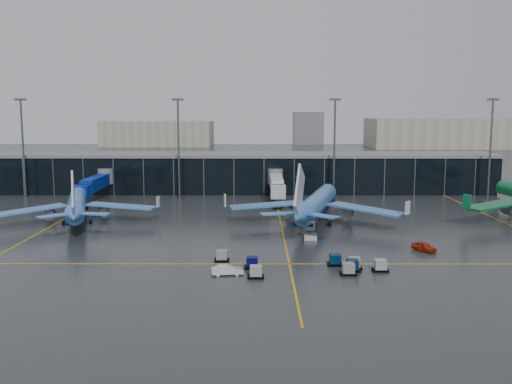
{
  "coord_description": "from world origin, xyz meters",
  "views": [
    {
      "loc": [
        5.39,
        -96.25,
        22.12
      ],
      "look_at": [
        5.0,
        18.0,
        6.0
      ],
      "focal_mm": 40.0,
      "sensor_mm": 36.0,
      "label": 1
    }
  ],
  "objects_px": {
    "airliner_arkefly": "(76,194)",
    "airliner_klm_near": "(317,192)",
    "mobile_airstair": "(310,234)",
    "service_van_white": "(227,270)",
    "service_van_red": "(424,247)",
    "baggage_carts": "(312,265)"
  },
  "relations": [
    {
      "from": "airliner_klm_near",
      "to": "service_van_red",
      "type": "bearing_deg",
      "value": -42.12
    },
    {
      "from": "airliner_arkefly",
      "to": "service_van_red",
      "type": "relative_size",
      "value": 8.77
    },
    {
      "from": "baggage_carts",
      "to": "mobile_airstair",
      "type": "height_order",
      "value": "mobile_airstair"
    },
    {
      "from": "mobile_airstair",
      "to": "airliner_arkefly",
      "type": "bearing_deg",
      "value": 164.76
    },
    {
      "from": "service_van_white",
      "to": "airliner_arkefly",
      "type": "bearing_deg",
      "value": 32.16
    },
    {
      "from": "airliner_klm_near",
      "to": "service_van_white",
      "type": "bearing_deg",
      "value": -98.72
    },
    {
      "from": "mobile_airstair",
      "to": "service_van_white",
      "type": "relative_size",
      "value": 0.79
    },
    {
      "from": "airliner_arkefly",
      "to": "airliner_klm_near",
      "type": "xyz_separation_m",
      "value": [
        48.15,
        -0.68,
        0.65
      ]
    },
    {
      "from": "airliner_arkefly",
      "to": "baggage_carts",
      "type": "bearing_deg",
      "value": -54.31
    },
    {
      "from": "airliner_arkefly",
      "to": "service_van_red",
      "type": "bearing_deg",
      "value": -36.63
    },
    {
      "from": "airliner_klm_near",
      "to": "service_van_red",
      "type": "height_order",
      "value": "airliner_klm_near"
    },
    {
      "from": "airliner_klm_near",
      "to": "service_van_red",
      "type": "distance_m",
      "value": 27.88
    },
    {
      "from": "mobile_airstair",
      "to": "service_van_white",
      "type": "height_order",
      "value": "mobile_airstair"
    },
    {
      "from": "airliner_arkefly",
      "to": "baggage_carts",
      "type": "height_order",
      "value": "airliner_arkefly"
    },
    {
      "from": "airliner_arkefly",
      "to": "airliner_klm_near",
      "type": "relative_size",
      "value": 0.9
    },
    {
      "from": "airliner_klm_near",
      "to": "baggage_carts",
      "type": "height_order",
      "value": "airliner_klm_near"
    },
    {
      "from": "airliner_arkefly",
      "to": "airliner_klm_near",
      "type": "height_order",
      "value": "airliner_klm_near"
    },
    {
      "from": "airliner_klm_near",
      "to": "baggage_carts",
      "type": "xyz_separation_m",
      "value": [
        -4.12,
        -33.95,
        -5.65
      ]
    },
    {
      "from": "mobile_airstair",
      "to": "service_van_red",
      "type": "height_order",
      "value": "mobile_airstair"
    },
    {
      "from": "baggage_carts",
      "to": "service_van_red",
      "type": "bearing_deg",
      "value": 30.23
    },
    {
      "from": "service_van_white",
      "to": "airliner_klm_near",
      "type": "bearing_deg",
      "value": -32.4
    },
    {
      "from": "airliner_arkefly",
      "to": "baggage_carts",
      "type": "relative_size",
      "value": 1.52
    }
  ]
}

